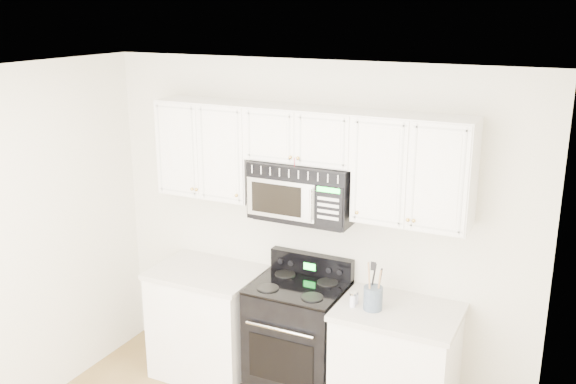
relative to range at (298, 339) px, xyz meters
The scene contains 9 objects.
room 1.67m from the range, 90.38° to the right, with size 3.51×3.51×2.61m.
base_cabinet_left 0.81m from the range, behind, with size 0.86×0.65×0.92m.
base_cabinet_right 0.79m from the range, ahead, with size 0.86×0.65×0.92m.
range is the anchor object (origin of this frame).
upper_cabinets 1.46m from the range, 94.47° to the left, with size 2.44×0.37×0.75m.
microwave 1.18m from the range, 87.72° to the left, with size 0.77×0.44×0.43m.
utensil_crock 0.82m from the range, ahead, with size 0.13×0.13×0.36m.
shaker_salt 0.70m from the range, 15.03° to the right, with size 0.04×0.04×0.11m.
shaker_pepper 0.69m from the range, ahead, with size 0.04×0.04×0.09m.
Camera 1 is at (1.89, -2.59, 2.97)m, focal length 40.00 mm.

